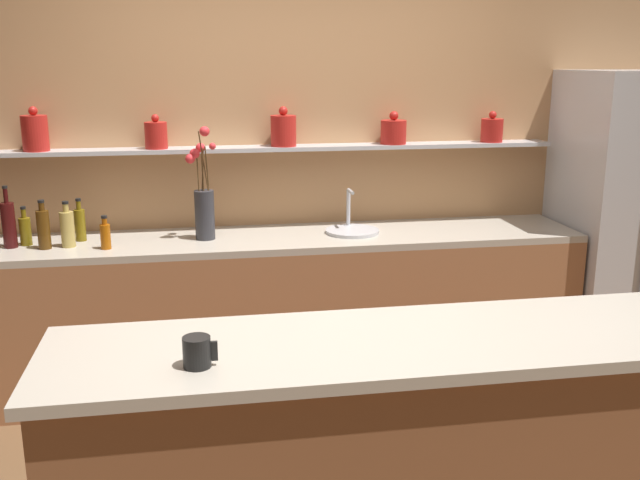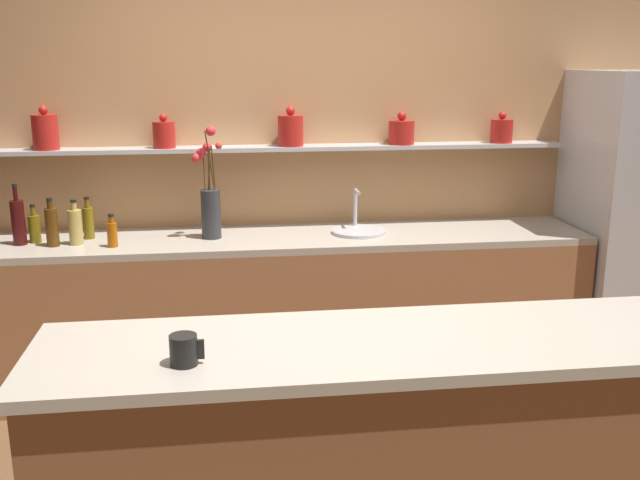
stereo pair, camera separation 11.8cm
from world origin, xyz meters
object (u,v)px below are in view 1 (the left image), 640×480
at_px(flower_vase, 204,203).
at_px(coffee_mug, 197,352).
at_px(refrigerator, 637,221).
at_px(bottle_wine_2, 9,224).
at_px(sink_fixture, 352,229).
at_px(bottle_oil_4, 80,224).
at_px(bottle_spirit_1, 44,229).
at_px(bottle_oil_5, 25,230).
at_px(bottle_spirit_0, 67,228).
at_px(bottle_sauce_3, 105,235).

height_order(flower_vase, coffee_mug, flower_vase).
xyz_separation_m(refrigerator, bottle_wine_2, (-3.76, 0.02, 0.12)).
height_order(flower_vase, sink_fixture, flower_vase).
distance_m(sink_fixture, coffee_mug, 2.22).
distance_m(sink_fixture, bottle_oil_4, 1.57).
relative_size(refrigerator, sink_fixture, 5.82).
distance_m(sink_fixture, bottle_spirit_1, 1.74).
bearing_deg(bottle_wine_2, sink_fixture, 0.72).
bearing_deg(coffee_mug, bottle_oil_5, 114.69).
xyz_separation_m(bottle_spirit_0, bottle_sauce_3, (0.21, -0.08, -0.03)).
distance_m(bottle_sauce_3, coffee_mug, 1.93).
bearing_deg(bottle_sauce_3, sink_fixture, 5.86).
height_order(bottle_wine_2, bottle_oil_5, bottle_wine_2).
distance_m(refrigerator, sink_fixture, 1.84).
relative_size(flower_vase, bottle_spirit_1, 2.40).
xyz_separation_m(flower_vase, coffee_mug, (-0.05, -2.00, -0.06)).
distance_m(refrigerator, bottle_sauce_3, 3.24).
relative_size(bottle_spirit_1, bottle_sauce_3, 1.46).
bearing_deg(bottle_spirit_0, coffee_mug, -70.41).
bearing_deg(refrigerator, bottle_oil_4, 178.00).
xyz_separation_m(bottle_wine_2, bottle_oil_5, (0.07, 0.04, -0.05)).
relative_size(bottle_wine_2, coffee_mug, 3.27).
xyz_separation_m(bottle_sauce_3, bottle_oil_4, (-0.16, 0.21, 0.02)).
bearing_deg(bottle_oil_5, bottle_sauce_3, -19.76).
bearing_deg(bottle_oil_4, bottle_spirit_1, -137.23).
height_order(refrigerator, bottle_spirit_0, refrigerator).
bearing_deg(bottle_sauce_3, bottle_spirit_1, 169.61).
xyz_separation_m(bottle_spirit_0, bottle_wine_2, (-0.31, 0.04, 0.03)).
distance_m(flower_vase, bottle_sauce_3, 0.57).
relative_size(bottle_spirit_0, bottle_oil_5, 1.17).
bearing_deg(coffee_mug, bottle_spirit_0, 109.59).
xyz_separation_m(bottle_wine_2, bottle_oil_4, (0.36, 0.09, -0.03)).
bearing_deg(sink_fixture, bottle_oil_5, 179.48).
xyz_separation_m(bottle_oil_5, coffee_mug, (0.93, -2.03, 0.06)).
height_order(bottle_spirit_1, bottle_sauce_3, bottle_spirit_1).
bearing_deg(flower_vase, bottle_oil_4, 173.34).
height_order(bottle_spirit_0, bottle_wine_2, bottle_wine_2).
xyz_separation_m(bottle_wine_2, coffee_mug, (1.01, -1.99, 0.02)).
xyz_separation_m(flower_vase, bottle_wine_2, (-1.05, -0.01, -0.08)).
distance_m(sink_fixture, bottle_oil_5, 1.85).
height_order(flower_vase, bottle_oil_4, flower_vase).
bearing_deg(bottle_wine_2, bottle_sauce_3, -13.01).
xyz_separation_m(refrigerator, bottle_spirit_0, (-3.45, -0.01, 0.09)).
bearing_deg(bottle_spirit_1, bottle_spirit_0, 10.72).
distance_m(flower_vase, sink_fixture, 0.89).
distance_m(bottle_spirit_1, bottle_oil_5, 0.16).
height_order(bottle_oil_5, coffee_mug, bottle_oil_5).
xyz_separation_m(bottle_oil_4, bottle_oil_5, (-0.29, -0.05, -0.01)).
height_order(sink_fixture, bottle_sauce_3, sink_fixture).
height_order(sink_fixture, bottle_oil_4, sink_fixture).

